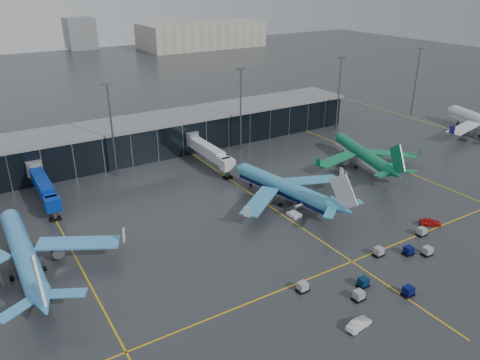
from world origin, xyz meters
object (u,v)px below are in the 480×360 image
baggage_carts (385,266)px  service_van_white (359,324)px  airliner_klm_near (283,178)px  service_van_red (430,222)px  airliner_arkefly (20,241)px  airliner_aer_lingus (363,146)px  mobile_airstair (294,213)px

baggage_carts → service_van_white: baggage_carts is taller
airliner_klm_near → service_van_red: (20.41, -27.03, -5.20)m
airliner_arkefly → service_van_white: (41.55, -44.09, -5.62)m
airliner_klm_near → baggage_carts: airliner_klm_near is taller
service_van_red → service_van_white: size_ratio=0.97×
airliner_arkefly → airliner_klm_near: airliner_arkefly is taller
airliner_klm_near → baggage_carts: size_ratio=1.09×
airliner_aer_lingus → baggage_carts: size_ratio=1.06×
baggage_carts → mobile_airstair: mobile_airstair is taller
baggage_carts → service_van_red: 22.56m
baggage_carts → service_van_red: bearing=17.5°
airliner_arkefly → service_van_white: size_ratio=8.89×
mobile_airstair → service_van_red: mobile_airstair is taller
baggage_carts → service_van_red: baggage_carts is taller
airliner_aer_lingus → service_van_red: size_ratio=8.31×
mobile_airstair → service_van_red: 29.80m
baggage_carts → airliner_aer_lingus: bearing=49.8°
service_van_red → mobile_airstair: bearing=85.4°
mobile_airstair → baggage_carts: bearing=-88.6°
airliner_klm_near → airliner_aer_lingus: size_ratio=1.03×
airliner_arkefly → baggage_carts: (57.21, -35.20, -5.63)m
mobile_airstair → service_van_red: (22.93, -19.03, 0.01)m
airliner_aer_lingus → service_van_white: bearing=-118.8°
airliner_arkefly → service_van_white: 60.84m
airliner_klm_near → airliner_aer_lingus: 33.80m
airliner_arkefly → airliner_aer_lingus: (91.45, 5.26, -0.58)m
airliner_arkefly → airliner_klm_near: 58.32m
airliner_klm_near → service_van_red: airliner_klm_near is taller
airliner_arkefly → airliner_aer_lingus: airliner_arkefly is taller
airliner_klm_near → service_van_red: bearing=-62.8°
mobile_airstair → service_van_red: size_ratio=0.76×
airliner_arkefly → mobile_airstair: size_ratio=12.06×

